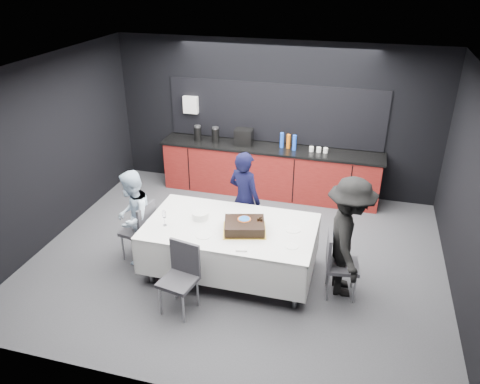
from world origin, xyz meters
name	(u,v)px	position (x,y,z in m)	size (l,w,h in m)	color
ground	(238,257)	(0.00, 0.00, 0.00)	(6.00, 6.00, 0.00)	#414146
room_shell	(238,141)	(0.00, 0.00, 1.86)	(6.04, 5.04, 2.82)	white
kitchenette	(269,167)	(-0.02, 2.22, 0.54)	(4.10, 0.64, 2.05)	#61110F
party_table	(230,234)	(0.00, -0.40, 0.64)	(2.32, 1.32, 0.78)	#99999E
cake_assembly	(245,226)	(0.22, -0.47, 0.85)	(0.67, 0.60, 0.18)	gold
plate_stack	(200,216)	(-0.46, -0.33, 0.83)	(0.22, 0.22, 0.10)	white
loose_plate_near	(204,235)	(-0.27, -0.73, 0.78)	(0.22, 0.22, 0.01)	white
loose_plate_right_a	(293,229)	(0.84, -0.28, 0.78)	(0.21, 0.21, 0.01)	white
loose_plate_right_b	(292,246)	(0.89, -0.68, 0.78)	(0.18, 0.18, 0.01)	white
loose_plate_far	(246,211)	(0.11, 0.03, 0.78)	(0.19, 0.19, 0.01)	white
fork_pile	(242,249)	(0.30, -0.93, 0.79)	(0.14, 0.09, 0.02)	white
champagne_flute	(164,215)	(-0.87, -0.62, 0.94)	(0.06, 0.06, 0.22)	white
chair_left	(142,227)	(-1.35, -0.40, 0.53)	(0.48, 0.48, 0.92)	#333238
chair_right	(337,260)	(1.46, -0.47, 0.53)	(0.47, 0.47, 0.92)	#333238
chair_near	(181,273)	(-0.39, -1.26, 0.53)	(0.49, 0.49, 0.92)	#333238
person_center	(245,199)	(-0.02, 0.42, 0.77)	(0.56, 0.37, 1.54)	black
person_left	(133,217)	(-1.45, -0.43, 0.71)	(0.69, 0.54, 1.41)	silver
person_right	(348,238)	(1.57, -0.38, 0.83)	(1.07, 0.62, 1.66)	black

